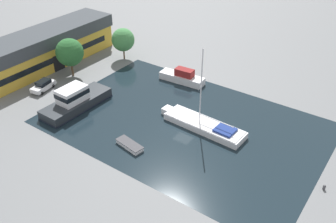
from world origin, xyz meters
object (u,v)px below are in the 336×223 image
Objects in this scene: quay_tree_by_water at (123,40)px; sailboat_moored at (204,125)px; quay_tree_near_building at (70,52)px; small_dinghy at (130,145)px; cabin_boat at (182,77)px; parked_car at (43,85)px; motor_cruiser at (75,100)px; warehouse_building at (44,49)px.

quay_tree_by_water is 27.22m from sailboat_moored.
quay_tree_near_building is 23.99m from small_dinghy.
small_dinghy is at bearing -171.07° from cabin_boat.
parked_car is at bearing 179.33° from quay_tree_near_building.
quay_tree_near_building is at bearing 74.86° from small_dinghy.
motor_cruiser is at bearing -162.06° from quay_tree_by_water.
sailboat_moored is at bearing -22.25° from small_dinghy.
quay_tree_by_water is 14.81m from cabin_boat.
parked_car is 21.82m from small_dinghy.
sailboat_moored reaches higher than motor_cruiser.
cabin_boat is (-1.47, -14.44, -2.93)m from quay_tree_by_water.
sailboat_moored reaches higher than cabin_boat.
motor_cruiser is (-6.60, 18.72, 0.74)m from sailboat_moored.
sailboat_moored is at bearing -114.81° from quay_tree_by_water.
small_dinghy is at bearing 160.84° from parked_car.
motor_cruiser reaches higher than small_dinghy.
cabin_boat is at bearing 48.18° from sailboat_moored.
quay_tree_by_water is (10.73, -2.69, -0.61)m from quay_tree_near_building.
quay_tree_near_building is 1.59× the size of small_dinghy.
parked_car is 0.35× the size of sailboat_moored.
warehouse_building is at bearing -52.49° from parked_car.
motor_cruiser is at bearing -115.08° from warehouse_building.
quay_tree_by_water is at bearing -14.10° from quay_tree_near_building.
quay_tree_near_building reaches higher than parked_car.
motor_cruiser is at bearing 111.96° from sailboat_moored.
sailboat_moored is at bearing -91.19° from warehouse_building.
small_dinghy is at bearing -109.24° from warehouse_building.
parked_car is at bearing -132.50° from warehouse_building.
quay_tree_near_building is 0.52× the size of sailboat_moored.
quay_tree_near_building is at bearing -39.41° from motor_cruiser.
warehouse_building is 6.32× the size of parked_car.
quay_tree_near_building reaches higher than motor_cruiser.
cabin_boat is (19.14, 4.32, 0.59)m from small_dinghy.
parked_car reaches higher than small_dinghy.
warehouse_building is at bearing 91.24° from sailboat_moored.
quay_tree_near_building is 11.58m from motor_cruiser.
small_dinghy is (-2.68, -12.95, -1.00)m from motor_cruiser.
motor_cruiser is (-7.38, -15.69, -2.01)m from warehouse_building.
quay_tree_near_building is 1.49× the size of parked_car.
warehouse_building is at bearing 106.69° from cabin_boat.
motor_cruiser reaches higher than parked_car.
quay_tree_by_water is 0.45× the size of sailboat_moored.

